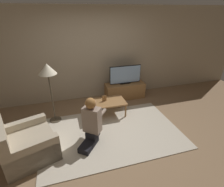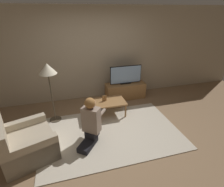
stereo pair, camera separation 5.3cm
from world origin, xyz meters
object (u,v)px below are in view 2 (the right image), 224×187
tv (126,75)px  floor_lamp (48,73)px  person_kneeling (91,121)px  coffee_table (106,103)px  armchair (26,144)px

tv → floor_lamp: floor_lamp is taller
tv → person_kneeling: tv is taller
tv → floor_lamp: 2.22m
coffee_table → armchair: 2.00m
tv → floor_lamp: bearing=-161.6°
coffee_table → person_kneeling: 1.07m
coffee_table → floor_lamp: size_ratio=0.66×
coffee_table → armchair: bearing=-151.3°
floor_lamp → armchair: 1.51m
tv → coffee_table: (-0.79, -0.79, -0.40)m
coffee_table → person_kneeling: size_ratio=0.95×
tv → person_kneeling: 2.18m
tv → coffee_table: tv is taller
floor_lamp → person_kneeling: size_ratio=1.45×
tv → armchair: tv is taller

